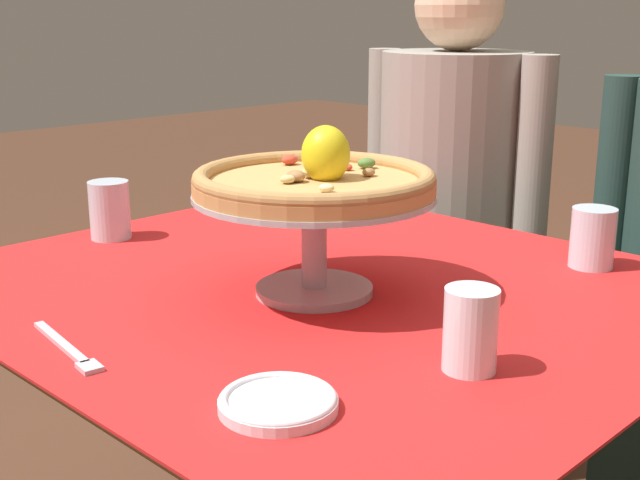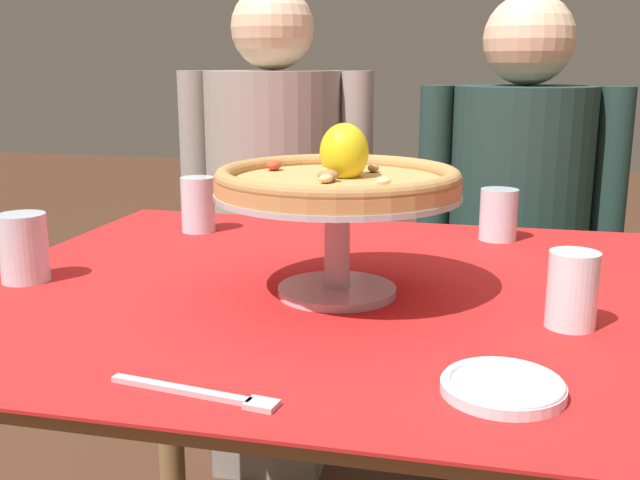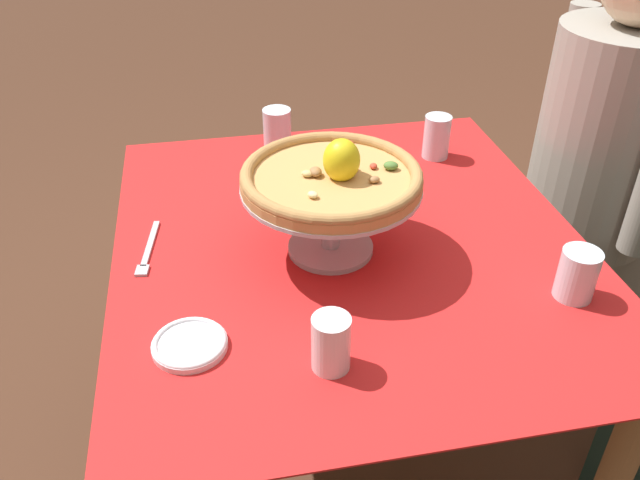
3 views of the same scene
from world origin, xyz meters
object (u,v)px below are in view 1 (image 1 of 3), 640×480
water_glass_back_right (592,242)px  dinner_fork (68,349)px  pizza_stand (314,224)px  pizza (315,179)px  water_glass_side_left (110,213)px  side_plate (278,402)px  water_glass_side_right (470,335)px  diner_left (450,232)px  water_glass_back_left (310,191)px

water_glass_back_right → dinner_fork: water_glass_back_right is taller
pizza_stand → pizza: (0.00, 0.00, 0.07)m
water_glass_side_left → side_plate: bearing=-18.9°
dinner_fork → water_glass_side_right: bearing=38.2°
side_plate → pizza_stand: bearing=129.1°
diner_left → dinner_fork: bearing=-76.8°
water_glass_back_left → water_glass_side_right: size_ratio=1.10×
water_glass_back_left → water_glass_back_right: bearing=6.1°
side_plate → diner_left: diner_left is taller
water_glass_side_left → side_plate: (0.72, -0.25, -0.04)m
pizza_stand → water_glass_side_left: (-0.49, -0.04, -0.06)m
water_glass_back_right → dinner_fork: bearing=-110.5°
water_glass_side_left → pizza_stand: bearing=4.9°
side_plate → dinner_fork: 0.31m
water_glass_back_right → water_glass_back_left: (-0.59, -0.06, 0.01)m
dinner_fork → pizza: bearing=80.4°
pizza_stand → side_plate: bearing=-50.9°
pizza → water_glass_side_right: pizza is taller
water_glass_back_left → water_glass_side_left: water_glass_back_left is taller
pizza → dinner_fork: bearing=-99.6°
water_glass_side_left → diner_left: size_ratio=0.08×
water_glass_side_right → water_glass_side_left: bearing=178.3°
water_glass_back_left → diner_left: bearing=87.4°
pizza_stand → side_plate: (0.24, -0.29, -0.10)m
side_plate → pizza: bearing=128.9°
pizza → water_glass_side_left: pizza is taller
water_glass_back_left → dinner_fork: size_ratio=0.57×
pizza → pizza_stand: bearing=-98.5°
pizza_stand → pizza: size_ratio=1.01×
pizza_stand → side_plate: 0.39m
pizza_stand → water_glass_back_right: bearing=61.0°
water_glass_side_right → diner_left: (-0.66, 0.88, -0.17)m
water_glass_side_right → side_plate: (-0.08, -0.22, -0.03)m
pizza_stand → water_glass_side_right: 0.33m
water_glass_back_left → side_plate: 0.87m
water_glass_side_right → dinner_fork: 0.49m
water_glass_side_right → side_plate: water_glass_side_right is taller
pizza → diner_left: 0.93m
water_glass_back_right → water_glass_side_right: 0.49m
water_glass_back_right → water_glass_side_left: 0.85m
pizza_stand → water_glass_side_right: bearing=-11.5°
pizza_stand → water_glass_side_right: pizza_stand is taller
water_glass_back_right → diner_left: diner_left is taller
pizza_stand → water_glass_back_left: 0.50m
water_glass_back_left → dinner_fork: bearing=-67.4°
side_plate → water_glass_side_right: bearing=69.3°
dinner_fork → diner_left: (-0.28, 1.18, -0.13)m
pizza_stand → dinner_fork: pizza_stand is taller
pizza → water_glass_back_left: 0.52m
pizza_stand → dinner_fork: bearing=-99.6°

